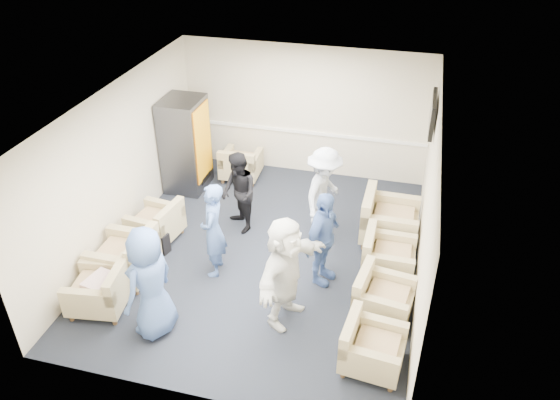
% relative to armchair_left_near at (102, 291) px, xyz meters
% --- Properties ---
extents(floor, '(6.00, 6.00, 0.00)m').
position_rel_armchair_left_near_xyz_m(floor, '(1.93, 1.85, -0.32)').
color(floor, black).
rests_on(floor, ground).
extents(ceiling, '(6.00, 6.00, 0.00)m').
position_rel_armchair_left_near_xyz_m(ceiling, '(1.93, 1.85, 2.38)').
color(ceiling, silver).
rests_on(ceiling, back_wall).
extents(back_wall, '(5.00, 0.02, 2.70)m').
position_rel_armchair_left_near_xyz_m(back_wall, '(1.93, 4.85, 1.03)').
color(back_wall, beige).
rests_on(back_wall, floor).
extents(front_wall, '(5.00, 0.02, 2.70)m').
position_rel_armchair_left_near_xyz_m(front_wall, '(1.93, -1.15, 1.03)').
color(front_wall, beige).
rests_on(front_wall, floor).
extents(left_wall, '(0.02, 6.00, 2.70)m').
position_rel_armchair_left_near_xyz_m(left_wall, '(-0.57, 1.85, 1.03)').
color(left_wall, beige).
rests_on(left_wall, floor).
extents(right_wall, '(0.02, 6.00, 2.70)m').
position_rel_armchair_left_near_xyz_m(right_wall, '(4.43, 1.85, 1.03)').
color(right_wall, beige).
rests_on(right_wall, floor).
extents(chair_rail, '(4.98, 0.04, 0.06)m').
position_rel_armchair_left_near_xyz_m(chair_rail, '(1.93, 4.83, 0.58)').
color(chair_rail, white).
rests_on(chair_rail, back_wall).
extents(tv, '(0.10, 1.00, 0.58)m').
position_rel_armchair_left_near_xyz_m(tv, '(4.37, 3.65, 1.73)').
color(tv, black).
rests_on(tv, right_wall).
extents(armchair_left_near, '(0.89, 0.89, 0.63)m').
position_rel_armchair_left_near_xyz_m(armchair_left_near, '(0.00, 0.00, 0.00)').
color(armchair_left_near, tan).
rests_on(armchair_left_near, floor).
extents(armchair_left_mid, '(0.88, 0.88, 0.71)m').
position_rel_armchair_left_near_xyz_m(armchair_left_mid, '(0.01, 0.73, 0.04)').
color(armchair_left_mid, tan).
rests_on(armchair_left_mid, floor).
extents(armchair_left_far, '(0.87, 0.87, 0.62)m').
position_rel_armchair_left_near_xyz_m(armchair_left_far, '(0.04, 1.78, -0.01)').
color(armchair_left_far, tan).
rests_on(armchair_left_far, floor).
extents(armchair_right_near, '(0.83, 0.83, 0.61)m').
position_rel_armchair_left_near_xyz_m(armchair_right_near, '(3.90, -0.12, -0.01)').
color(armchair_right_near, tan).
rests_on(armchair_right_near, floor).
extents(armchair_right_midnear, '(0.88, 0.88, 0.62)m').
position_rel_armchair_left_near_xyz_m(armchair_right_midnear, '(3.94, 0.86, -0.01)').
color(armchair_right_midnear, tan).
rests_on(armchair_right_midnear, floor).
extents(armchair_right_midfar, '(0.80, 0.80, 0.64)m').
position_rel_armchair_left_near_xyz_m(armchair_right_midfar, '(3.92, 1.82, 0.00)').
color(armchair_right_midfar, tan).
rests_on(armchair_right_midfar, floor).
extents(armchair_right_far, '(0.95, 0.95, 0.75)m').
position_rel_armchair_left_near_xyz_m(armchair_right_far, '(3.85, 2.77, 0.06)').
color(armchair_right_far, tan).
rests_on(armchair_right_far, floor).
extents(armchair_corner, '(0.79, 0.79, 0.61)m').
position_rel_armchair_left_near_xyz_m(armchair_corner, '(0.75, 4.17, -0.01)').
color(armchair_corner, tan).
rests_on(armchair_corner, floor).
extents(vending_machine, '(0.76, 0.88, 1.86)m').
position_rel_armchair_left_near_xyz_m(vending_machine, '(-0.16, 3.63, 0.62)').
color(vending_machine, '#45464C').
rests_on(vending_machine, floor).
extents(backpack, '(0.29, 0.24, 0.44)m').
position_rel_armchair_left_near_xyz_m(backpack, '(0.23, 1.46, -0.09)').
color(backpack, black).
rests_on(backpack, floor).
extents(pillow, '(0.42, 0.50, 0.13)m').
position_rel_armchair_left_near_xyz_m(pillow, '(-0.01, -0.01, 0.17)').
color(pillow, beige).
rests_on(pillow, armchair_left_near).
extents(person_front_left, '(0.75, 0.95, 1.70)m').
position_rel_armchair_left_near_xyz_m(person_front_left, '(0.93, -0.22, 0.53)').
color(person_front_left, '#4361A2').
rests_on(person_front_left, floor).
extents(person_mid_left, '(0.48, 0.64, 1.59)m').
position_rel_armchair_left_near_xyz_m(person_mid_left, '(1.30, 1.21, 0.48)').
color(person_mid_left, '#4361A2').
rests_on(person_mid_left, floor).
extents(person_back_left, '(0.89, 0.91, 1.48)m').
position_rel_armchair_left_near_xyz_m(person_back_left, '(1.30, 2.45, 0.43)').
color(person_back_left, black).
rests_on(person_back_left, floor).
extents(person_back_right, '(0.82, 1.17, 1.66)m').
position_rel_armchair_left_near_xyz_m(person_back_right, '(2.75, 2.67, 0.51)').
color(person_back_right, white).
rests_on(person_back_right, floor).
extents(person_mid_right, '(0.65, 1.00, 1.58)m').
position_rel_armchair_left_near_xyz_m(person_mid_right, '(2.98, 1.41, 0.47)').
color(person_mid_right, '#4361A2').
rests_on(person_mid_right, floor).
extents(person_front_right, '(0.94, 1.65, 1.69)m').
position_rel_armchair_left_near_xyz_m(person_front_right, '(2.63, 0.46, 0.53)').
color(person_front_right, silver).
rests_on(person_front_right, floor).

